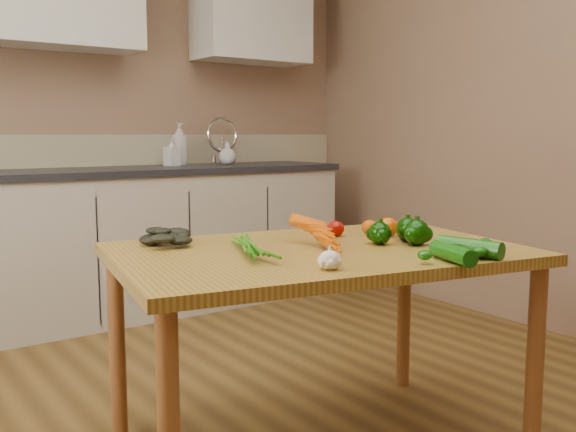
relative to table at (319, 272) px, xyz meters
The scene contains 17 objects.
room 0.61m from the table, 153.87° to the left, with size 4.04×5.04×2.64m.
counter_run 2.07m from the table, 86.44° to the left, with size 2.84×0.64×1.14m.
table is the anchor object (origin of this frame).
soap_bottle_a 2.32m from the table, 75.75° to the left, with size 0.11×0.11×0.28m, color silver.
soap_bottle_b 2.22m from the table, 77.55° to the left, with size 0.08×0.08×0.18m, color silver.
soap_bottle_c 2.31m from the table, 67.72° to the left, with size 0.12×0.12×0.15m, color silver.
carrot_bunch 0.14m from the table, 164.73° to the left, with size 0.25×0.19×0.07m, color #D95805, non-canonical shape.
leafy_greens 0.52m from the table, 139.77° to the left, with size 0.19×0.17×0.10m, color black, non-canonical shape.
garlic_bulb 0.36m from the table, 122.85° to the right, with size 0.07×0.07×0.06m, color white.
pepper_a 0.26m from the table, 15.94° to the right, with size 0.08×0.08×0.08m, color #083002.
pepper_b 0.38m from the table, 11.24° to the right, with size 0.08×0.08×0.08m, color #083002.
pepper_c 0.37m from the table, 25.17° to the right, with size 0.09×0.09×0.09m, color #083002.
tomato_a 0.29m from the table, 37.92° to the left, with size 0.06×0.06×0.06m, color #950A02.
tomato_b 0.38m from the table, 19.67° to the left, with size 0.06×0.06×0.06m, color #CB4A05.
tomato_c 0.39m from the table, ahead, with size 0.08×0.08×0.07m, color #CB4A05.
zucchini_a 0.50m from the table, 51.88° to the right, with size 0.06×0.06×0.22m, color #0B4C08.
zucchini_b 0.47m from the table, 66.34° to the right, with size 0.05×0.05×0.19m, color #0B4C08.
Camera 1 is at (-1.23, -1.54, 1.10)m, focal length 40.00 mm.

